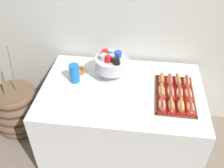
# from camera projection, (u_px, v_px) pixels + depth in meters

# --- Properties ---
(ground_plane) EXTENTS (10.00, 10.00, 0.00)m
(ground_plane) POSITION_uv_depth(u_px,v_px,m) (120.00, 142.00, 2.72)
(ground_plane) COLOR #7A6B5B
(back_wall) EXTENTS (6.00, 0.10, 2.60)m
(back_wall) POSITION_uv_depth(u_px,v_px,m) (129.00, 4.00, 2.35)
(back_wall) COLOR beige
(back_wall) RESTS_ON ground_plane
(buffet_table) EXTENTS (1.45, 0.96, 0.74)m
(buffet_table) POSITION_uv_depth(u_px,v_px,m) (121.00, 117.00, 2.47)
(buffet_table) COLOR white
(buffet_table) RESTS_ON ground_plane
(floor_vase) EXTENTS (0.55, 0.55, 1.04)m
(floor_vase) POSITION_uv_depth(u_px,v_px,m) (18.00, 109.00, 2.78)
(floor_vase) COLOR brown
(floor_vase) RESTS_ON ground_plane
(serving_tray) EXTENTS (0.34, 0.53, 0.01)m
(serving_tray) POSITION_uv_depth(u_px,v_px,m) (174.00, 95.00, 2.18)
(serving_tray) COLOR #56331E
(serving_tray) RESTS_ON buffet_table
(hot_dog_0) EXTENTS (0.07, 0.18, 0.06)m
(hot_dog_0) POSITION_uv_depth(u_px,v_px,m) (162.00, 105.00, 2.05)
(hot_dog_0) COLOR #B21414
(hot_dog_0) RESTS_ON serving_tray
(hot_dog_1) EXTENTS (0.06, 0.18, 0.06)m
(hot_dog_1) POSITION_uv_depth(u_px,v_px,m) (171.00, 105.00, 2.04)
(hot_dog_1) COLOR #B21414
(hot_dog_1) RESTS_ON serving_tray
(hot_dog_2) EXTENTS (0.07, 0.17, 0.06)m
(hot_dog_2) POSITION_uv_depth(u_px,v_px,m) (181.00, 106.00, 2.03)
(hot_dog_2) COLOR #B21414
(hot_dog_2) RESTS_ON serving_tray
(hot_dog_3) EXTENTS (0.07, 0.15, 0.06)m
(hot_dog_3) POSITION_uv_depth(u_px,v_px,m) (190.00, 107.00, 2.02)
(hot_dog_3) COLOR red
(hot_dog_3) RESTS_ON serving_tray
(hot_dog_4) EXTENTS (0.07, 0.18, 0.06)m
(hot_dog_4) POSITION_uv_depth(u_px,v_px,m) (162.00, 91.00, 2.17)
(hot_dog_4) COLOR red
(hot_dog_4) RESTS_ON serving_tray
(hot_dog_5) EXTENTS (0.07, 0.18, 0.06)m
(hot_dog_5) POSITION_uv_depth(u_px,v_px,m) (171.00, 92.00, 2.16)
(hot_dog_5) COLOR red
(hot_dog_5) RESTS_ON serving_tray
(hot_dog_6) EXTENTS (0.07, 0.17, 0.06)m
(hot_dog_6) POSITION_uv_depth(u_px,v_px,m) (179.00, 93.00, 2.16)
(hot_dog_6) COLOR red
(hot_dog_6) RESTS_ON serving_tray
(hot_dog_7) EXTENTS (0.07, 0.16, 0.06)m
(hot_dog_7) POSITION_uv_depth(u_px,v_px,m) (188.00, 94.00, 2.15)
(hot_dog_7) COLOR red
(hot_dog_7) RESTS_ON serving_tray
(hot_dog_8) EXTENTS (0.07, 0.16, 0.06)m
(hot_dog_8) POSITION_uv_depth(u_px,v_px,m) (161.00, 80.00, 2.30)
(hot_dog_8) COLOR red
(hot_dog_8) RESTS_ON serving_tray
(hot_dog_9) EXTENTS (0.07, 0.16, 0.06)m
(hot_dog_9) POSITION_uv_depth(u_px,v_px,m) (170.00, 80.00, 2.29)
(hot_dog_9) COLOR red
(hot_dog_9) RESTS_ON serving_tray
(hot_dog_10) EXTENTS (0.07, 0.18, 0.06)m
(hot_dog_10) POSITION_uv_depth(u_px,v_px,m) (178.00, 81.00, 2.28)
(hot_dog_10) COLOR #B21414
(hot_dog_10) RESTS_ON serving_tray
(hot_dog_11) EXTENTS (0.08, 0.17, 0.06)m
(hot_dog_11) POSITION_uv_depth(u_px,v_px,m) (187.00, 82.00, 2.28)
(hot_dog_11) COLOR red
(hot_dog_11) RESTS_ON serving_tray
(punch_bowl) EXTENTS (0.31, 0.31, 0.27)m
(punch_bowl) POSITION_uv_depth(u_px,v_px,m) (111.00, 63.00, 2.30)
(punch_bowl) COLOR silver
(punch_bowl) RESTS_ON buffet_table
(cup_stack) EXTENTS (0.09, 0.09, 0.18)m
(cup_stack) POSITION_uv_depth(u_px,v_px,m) (74.00, 73.00, 2.29)
(cup_stack) COLOR blue
(cup_stack) RESTS_ON buffet_table
(donut) EXTENTS (0.14, 0.14, 0.04)m
(donut) POSITION_uv_depth(u_px,v_px,m) (79.00, 70.00, 2.44)
(donut) COLOR brown
(donut) RESTS_ON buffet_table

